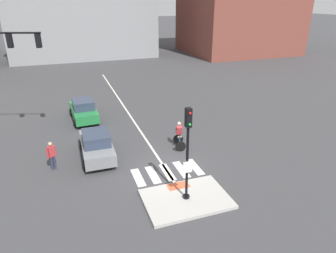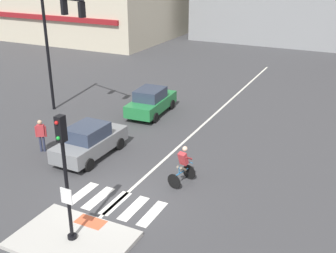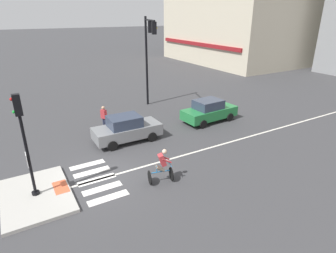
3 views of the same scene
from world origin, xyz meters
name	(u,v)px [view 1 (image 1 of 3)]	position (x,y,z in m)	size (l,w,h in m)	color
ground_plane	(165,169)	(0.00, 0.00, 0.00)	(300.00, 300.00, 0.00)	#3D3D3F
traffic_island	(186,199)	(0.00, -3.05, 0.07)	(3.97, 2.75, 0.15)	#B2AFA8
tactile_pad_front	(178,186)	(0.00, -2.02, 0.15)	(1.10, 0.60, 0.01)	#DB5B38
signal_pole	(188,147)	(0.00, -3.06, 2.83)	(0.44, 0.38, 4.44)	black
crosswalk_stripe_a	(138,177)	(-1.65, -0.39, 0.00)	(0.44, 1.80, 0.01)	silver
crosswalk_stripe_b	(153,175)	(-0.82, -0.39, 0.00)	(0.44, 1.80, 0.01)	silver
crosswalk_stripe_c	(167,172)	(0.00, -0.39, 0.00)	(0.44, 1.80, 0.01)	silver
crosswalk_stripe_d	(181,169)	(0.82, -0.39, 0.00)	(0.44, 1.80, 0.01)	silver
crosswalk_stripe_e	(195,167)	(1.65, -0.39, 0.00)	(0.44, 1.80, 0.01)	silver
lane_centre_line	(127,111)	(0.01, 10.00, 0.00)	(0.14, 28.00, 0.01)	silver
building_far_block	(80,16)	(-0.65, 41.55, 6.03)	(22.36, 17.87, 12.03)	gray
car_grey_westbound_near	(97,145)	(-3.37, 2.58, 0.81)	(1.87, 4.11, 1.64)	slate
car_green_westbound_far	(84,110)	(-3.54, 9.07, 0.81)	(2.03, 4.19, 1.64)	#237A3D
cyclist	(179,135)	(1.71, 2.22, 0.87)	(0.89, 1.21, 1.68)	black
pedestrian_at_curb_left	(52,154)	(-5.84, 1.98, 0.98)	(0.48, 0.37, 1.67)	#2D334C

